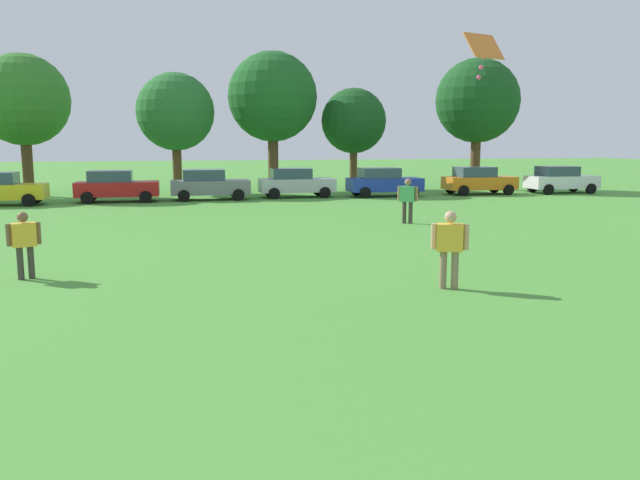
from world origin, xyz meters
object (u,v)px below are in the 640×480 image
at_px(parked_car_silver_3, 295,183).
at_px(tree_left, 23,100).
at_px(parked_car_blue_4, 383,182).
at_px(tree_far_right, 477,101).
at_px(tree_center_left, 175,112).
at_px(bystander_midfield, 24,239).
at_px(parked_car_red_1, 116,186).
at_px(adult_bystander, 450,243).
at_px(tree_right, 354,121).
at_px(parked_car_gray_2, 209,184).
at_px(kite, 483,50).
at_px(tree_center_right, 273,97).
at_px(parked_car_orange_5, 478,180).
at_px(parked_car_white_6, 560,179).
at_px(bystander_near_trees, 408,197).

bearing_deg(parked_car_silver_3, tree_left, 164.35).
distance_m(parked_car_blue_4, tree_far_right, 10.23).
bearing_deg(tree_center_left, bystander_midfield, -98.50).
xyz_separation_m(parked_car_silver_3, tree_center_left, (-6.61, 4.29, 4.12)).
distance_m(parked_car_red_1, tree_left, 8.67).
relative_size(adult_bystander, tree_right, 0.26).
bearing_deg(parked_car_blue_4, tree_far_right, 28.05).
distance_m(tree_left, tree_right, 20.22).
relative_size(parked_car_gray_2, tree_right, 0.64).
distance_m(kite, parked_car_silver_3, 23.30).
bearing_deg(parked_car_silver_3, tree_center_right, 96.14).
bearing_deg(adult_bystander, parked_car_gray_2, 123.46).
bearing_deg(tree_left, kite, -60.67).
distance_m(parked_car_silver_3, tree_right, 8.12).
bearing_deg(parked_car_orange_5, tree_center_right, 155.57).
xyz_separation_m(parked_car_blue_4, tree_center_left, (-11.75, 4.86, 4.12)).
xyz_separation_m(parked_car_gray_2, tree_right, (9.93, 5.79, 3.68)).
distance_m(bystander_midfield, tree_far_right, 33.95).
distance_m(kite, tree_center_right, 27.80).
relative_size(tree_center_left, tree_center_right, 0.83).
distance_m(adult_bystander, parked_car_white_6, 28.98).
bearing_deg(kite, tree_far_right, 63.91).
relative_size(parked_car_orange_5, tree_center_left, 0.58).
bearing_deg(kite, parked_car_gray_2, 102.65).
height_order(adult_bystander, tree_left, tree_left).
relative_size(tree_center_right, tree_right, 1.32).
distance_m(bystander_midfield, parked_car_orange_5, 29.48).
bearing_deg(kite, tree_right, 80.09).
relative_size(parked_car_red_1, parked_car_orange_5, 1.00).
bearing_deg(bystander_near_trees, parked_car_white_6, 76.64).
distance_m(bystander_midfield, parked_car_silver_3, 22.98).
bearing_deg(tree_right, parked_car_orange_5, -42.24).
height_order(parked_car_red_1, parked_car_gray_2, same).
bearing_deg(kite, bystander_midfield, 167.25).
distance_m(bystander_midfield, parked_car_red_1, 19.84).
bearing_deg(tree_left, bystander_midfield, -78.86).
height_order(bystander_near_trees, parked_car_red_1, bystander_near_trees).
bearing_deg(parked_car_gray_2, parked_car_orange_5, 0.26).
distance_m(kite, tree_center_left, 27.98).
bearing_deg(bystander_midfield, tree_far_right, -153.76).
distance_m(parked_car_gray_2, parked_car_orange_5, 16.24).
bearing_deg(kite, bystander_near_trees, 78.40).
height_order(bystander_midfield, tree_right, tree_right).
xyz_separation_m(bystander_midfield, tree_far_right, (23.34, 24.16, 4.90)).
bearing_deg(tree_left, tree_center_right, 2.50).
relative_size(bystander_near_trees, tree_center_left, 0.24).
relative_size(adult_bystander, parked_car_silver_3, 0.40).
bearing_deg(parked_car_gray_2, tree_left, 154.93).
bearing_deg(tree_far_right, bystander_near_trees, -123.70).
bearing_deg(bystander_midfield, parked_car_red_1, -111.04).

